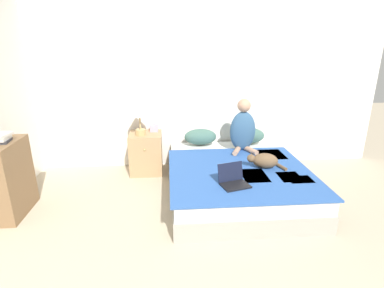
% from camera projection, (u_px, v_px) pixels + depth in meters
% --- Properties ---
extents(wall_back, '(5.75, 0.05, 2.55)m').
position_uv_depth(wall_back, '(195.00, 84.00, 4.51)').
color(wall_back, white).
rests_on(wall_back, ground_plane).
extents(bed, '(1.71, 2.02, 0.40)m').
position_uv_depth(bed, '(236.00, 179.00, 3.87)').
color(bed, '#9E998E').
rests_on(bed, ground_plane).
extents(pillow_near, '(0.49, 0.29, 0.24)m').
position_uv_depth(pillow_near, '(200.00, 137.00, 4.53)').
color(pillow_near, '#42665B').
rests_on(pillow_near, bed).
extents(pillow_far, '(0.49, 0.29, 0.24)m').
position_uv_depth(pillow_far, '(249.00, 136.00, 4.59)').
color(pillow_far, '#42665B').
rests_on(pillow_far, bed).
extents(person_sitting, '(0.37, 0.36, 0.74)m').
position_uv_depth(person_sitting, '(243.00, 129.00, 4.23)').
color(person_sitting, '#33567A').
rests_on(person_sitting, bed).
extents(cat_tabby, '(0.47, 0.25, 0.19)m').
position_uv_depth(cat_tabby, '(264.00, 161.00, 3.68)').
color(cat_tabby, brown).
rests_on(cat_tabby, bed).
extents(laptop_open, '(0.36, 0.33, 0.22)m').
position_uv_depth(laptop_open, '(234.00, 181.00, 3.25)').
color(laptop_open, black).
rests_on(laptop_open, bed).
extents(nightstand, '(0.47, 0.48, 0.61)m').
position_uv_depth(nightstand, '(146.00, 153.00, 4.48)').
color(nightstand, tan).
rests_on(nightstand, ground_plane).
extents(table_lamp, '(0.28, 0.28, 0.51)m').
position_uv_depth(table_lamp, '(139.00, 110.00, 4.22)').
color(table_lamp, tan).
rests_on(table_lamp, nightstand).
extents(tissue_box, '(0.12, 0.12, 0.14)m').
position_uv_depth(tissue_box, '(154.00, 128.00, 4.48)').
color(tissue_box, '#E09EB2').
rests_on(tissue_box, nightstand).
extents(bookshelf, '(0.29, 0.63, 0.86)m').
position_uv_depth(bookshelf, '(9.00, 179.00, 3.33)').
color(bookshelf, brown).
rests_on(bookshelf, ground_plane).
extents(book_stack_top, '(0.20, 0.23, 0.09)m').
position_uv_depth(book_stack_top, '(1.00, 138.00, 3.17)').
color(book_stack_top, '#2D2D33').
rests_on(book_stack_top, bookshelf).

